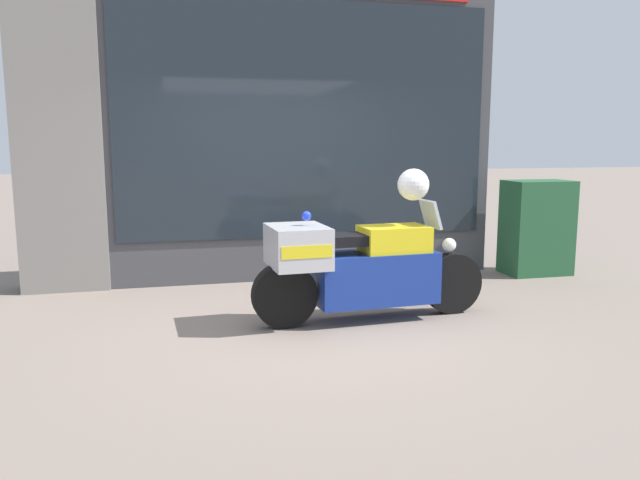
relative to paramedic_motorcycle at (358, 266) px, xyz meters
The scene contains 6 objects.
ground_plane 0.75m from the paramedic_motorcycle, 165.79° to the left, with size 60.00×60.00×0.00m, color gray.
shop_building 2.70m from the paramedic_motorcycle, 113.57° to the left, with size 5.80×0.55×3.84m.
window_display 2.16m from the paramedic_motorcycle, 92.47° to the left, with size 4.38×0.30×1.92m.
paramedic_motorcycle is the anchor object (origin of this frame).
utility_cabinet 3.30m from the paramedic_motorcycle, 27.74° to the left, with size 0.82×0.54×1.22m, color #235633.
white_helmet 0.95m from the paramedic_motorcycle, ahead, with size 0.31×0.31×0.31m, color white.
Camera 1 is at (-1.26, -5.73, 1.73)m, focal length 35.00 mm.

